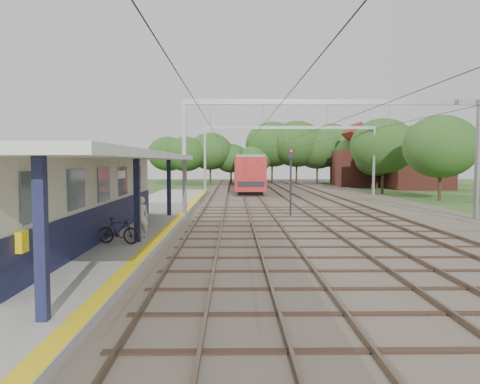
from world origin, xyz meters
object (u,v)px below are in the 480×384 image
object	(u,v)px
train	(245,171)
signal_post	(291,175)
person	(141,217)
bicycle	(118,231)

from	to	relation	value
train	signal_post	size ratio (longest dim) A/B	9.12
train	signal_post	distance (m)	34.93
person	bicycle	distance (m)	1.51
person	signal_post	world-z (taller)	signal_post
person	signal_post	size ratio (longest dim) A/B	0.40
signal_post	bicycle	bearing A→B (deg)	-122.16
train	signal_post	xyz separation A→B (m)	(1.85, -34.88, 0.37)
person	signal_post	distance (m)	12.31
signal_post	person	bearing A→B (deg)	-123.58
bicycle	signal_post	distance (m)	13.78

